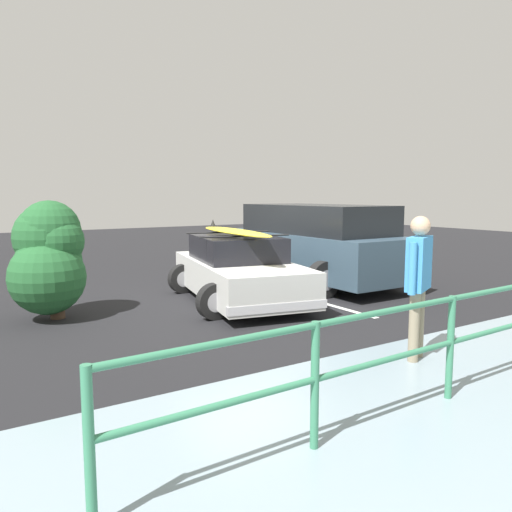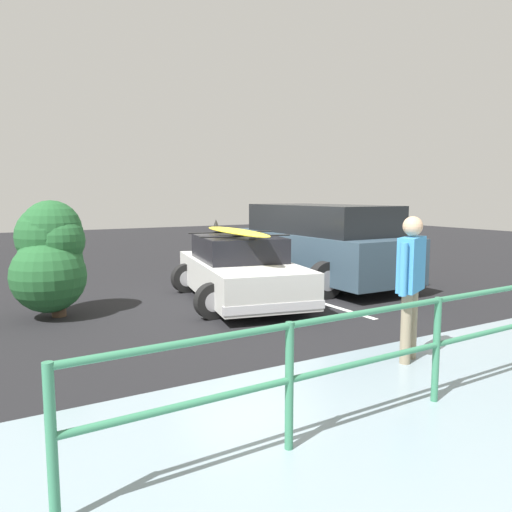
# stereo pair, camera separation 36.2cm
# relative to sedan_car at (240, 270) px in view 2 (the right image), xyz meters

# --- Properties ---
(ground_plane) EXTENTS (44.00, 44.00, 0.02)m
(ground_plane) POSITION_rel_sedan_car_xyz_m (-0.18, 0.05, -0.62)
(ground_plane) COLOR black
(ground_plane) RESTS_ON ground
(parking_stripe) EXTENTS (0.12, 4.83, 0.00)m
(parking_stripe) POSITION_rel_sedan_car_xyz_m (-1.25, 0.03, -0.61)
(parking_stripe) COLOR silver
(parking_stripe) RESTS_ON ground
(sedan_car) EXTENTS (2.78, 4.19, 1.55)m
(sedan_car) POSITION_rel_sedan_car_xyz_m (0.00, 0.00, 0.00)
(sedan_car) COLOR silver
(sedan_car) RESTS_ON ground
(suv_car) EXTENTS (2.66, 4.92, 1.83)m
(suv_car) POSITION_rel_sedan_car_xyz_m (-2.52, -0.74, 0.34)
(suv_car) COLOR #334756
(suv_car) RESTS_ON ground
(person_bystander) EXTENTS (0.64, 0.41, 1.81)m
(person_bystander) POSITION_rel_sedan_car_xyz_m (-0.12, 4.20, 0.48)
(person_bystander) COLOR gray
(person_bystander) RESTS_ON ground
(railing_fence) EXTENTS (7.26, 0.28, 1.06)m
(railing_fence) POSITION_rel_sedan_car_xyz_m (0.59, 5.20, 0.10)
(railing_fence) COLOR #387F5B
(railing_fence) RESTS_ON ground
(bush_near_left) EXTENTS (1.26, 1.40, 1.97)m
(bush_near_left) POSITION_rel_sedan_car_xyz_m (3.35, -0.50, 0.52)
(bush_near_left) COLOR #4C3828
(bush_near_left) RESTS_ON ground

